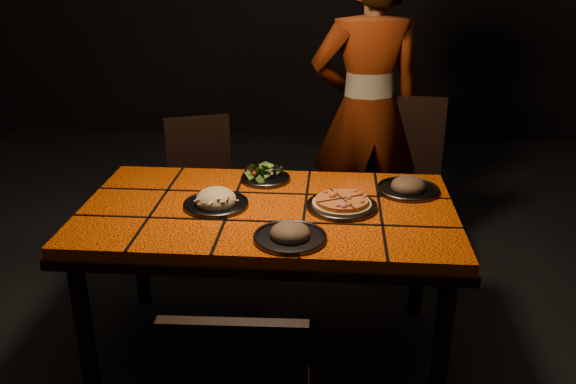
# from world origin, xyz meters

# --- Properties ---
(room_shell) EXTENTS (6.04, 7.04, 3.08)m
(room_shell) POSITION_xyz_m (0.00, 0.00, 1.50)
(room_shell) COLOR black
(room_shell) RESTS_ON ground
(dining_table) EXTENTS (1.62, 0.92, 0.75)m
(dining_table) POSITION_xyz_m (0.00, 0.00, 0.67)
(dining_table) COLOR #FF5A08
(dining_table) RESTS_ON ground
(chair_far_left) EXTENTS (0.49, 0.49, 0.85)m
(chair_far_left) POSITION_xyz_m (-0.51, 0.95, 0.49)
(chair_far_left) COLOR black
(chair_far_left) RESTS_ON ground
(chair_far_right) EXTENTS (0.50, 0.50, 0.98)m
(chair_far_right) POSITION_xyz_m (0.68, 0.99, 0.56)
(chair_far_right) COLOR black
(chair_far_right) RESTS_ON ground
(diner) EXTENTS (0.72, 0.55, 1.80)m
(diner) POSITION_xyz_m (0.46, 1.05, 0.90)
(diner) COLOR brown
(diner) RESTS_ON ground
(plate_pizza) EXTENTS (0.34, 0.34, 0.04)m
(plate_pizza) POSITION_xyz_m (0.32, 0.01, 0.77)
(plate_pizza) COLOR #3C3C41
(plate_pizza) RESTS_ON dining_table
(plate_pasta) EXTENTS (0.28, 0.28, 0.09)m
(plate_pasta) POSITION_xyz_m (-0.22, -0.01, 0.77)
(plate_pasta) COLOR #3C3C41
(plate_pasta) RESTS_ON dining_table
(plate_salad) EXTENTS (0.24, 0.24, 0.07)m
(plate_salad) POSITION_xyz_m (-0.05, 0.31, 0.78)
(plate_salad) COLOR #3C3C41
(plate_salad) RESTS_ON dining_table
(plate_mushroom_a) EXTENTS (0.28, 0.28, 0.09)m
(plate_mushroom_a) POSITION_xyz_m (0.12, -0.30, 0.77)
(plate_mushroom_a) COLOR #3C3C41
(plate_mushroom_a) RESTS_ON dining_table
(plate_mushroom_b) EXTENTS (0.29, 0.29, 0.09)m
(plate_mushroom_b) POSITION_xyz_m (0.62, 0.22, 0.77)
(plate_mushroom_b) COLOR #3C3C41
(plate_mushroom_b) RESTS_ON dining_table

